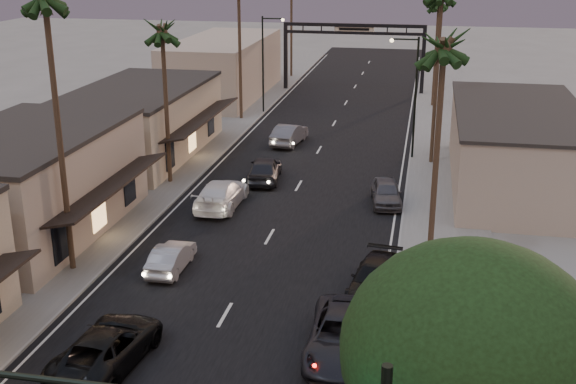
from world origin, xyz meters
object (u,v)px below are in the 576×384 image
at_px(arch, 354,40).
at_px(palm_lc, 162,24).
at_px(oncoming_silver, 171,257).
at_px(curbside_near, 344,335).
at_px(oncoming_pickup, 108,346).
at_px(streetlight_right, 412,88).
at_px(corner_tree, 474,361).
at_px(palm_ra, 445,38).
at_px(curbside_black, 375,279).
at_px(streetlight_left, 266,57).

height_order(arch, palm_lc, palm_lc).
distance_m(oncoming_silver, curbside_near, 11.08).
bearing_deg(oncoming_pickup, curbside_near, -159.44).
bearing_deg(palm_lc, streetlight_right, 30.11).
bearing_deg(arch, corner_tree, -81.38).
xyz_separation_m(palm_lc, palm_ra, (17.20, -12.00, 0.97)).
bearing_deg(oncoming_silver, palm_lc, -70.71).
bearing_deg(oncoming_pickup, streetlight_right, -103.42).
relative_size(oncoming_silver, curbside_near, 0.67).
distance_m(corner_tree, curbside_black, 16.14).
height_order(palm_ra, oncoming_pickup, palm_ra).
bearing_deg(streetlight_right, streetlight_left, 136.79).
xyz_separation_m(arch, streetlight_left, (-6.92, -12.00, -0.20)).
bearing_deg(corner_tree, oncoming_pickup, 151.32).
height_order(palm_ra, curbside_black, palm_ra).
bearing_deg(arch, curbside_near, -84.18).
bearing_deg(oncoming_pickup, arch, -88.33).
bearing_deg(arch, oncoming_silver, -94.66).
distance_m(palm_ra, curbside_black, 11.11).
bearing_deg(curbside_near, streetlight_left, 105.46).
bearing_deg(curbside_black, oncoming_pickup, -133.28).
bearing_deg(streetlight_left, corner_tree, -72.03).
distance_m(streetlight_right, streetlight_left, 18.99).
relative_size(palm_lc, palm_ra, 0.92).
distance_m(arch, curbside_near, 53.63).
relative_size(palm_lc, oncoming_silver, 3.04).
bearing_deg(oncoming_pickup, palm_ra, -136.15).
distance_m(streetlight_right, oncoming_pickup, 32.55).
relative_size(corner_tree, arch, 0.58).
distance_m(streetlight_right, oncoming_silver, 24.96).
xyz_separation_m(streetlight_right, palm_lc, (-15.52, -9.00, 5.14)).
height_order(oncoming_silver, curbside_near, curbside_near).
distance_m(corner_tree, streetlight_right, 37.64).
distance_m(oncoming_pickup, oncoming_silver, 8.54).
height_order(palm_lc, curbside_near, palm_lc).
xyz_separation_m(corner_tree, arch, (-9.48, 62.55, -0.45)).
xyz_separation_m(streetlight_right, palm_ra, (1.68, -21.00, 6.11)).
distance_m(streetlight_left, palm_lc, 22.65).
xyz_separation_m(corner_tree, oncoming_silver, (-13.31, 15.51, -5.32)).
height_order(oncoming_pickup, oncoming_silver, oncoming_pickup).
distance_m(corner_tree, streetlight_left, 53.15).
bearing_deg(corner_tree, curbside_near, 113.34).
xyz_separation_m(corner_tree, palm_ra, (-0.88, 16.55, 5.46)).
height_order(corner_tree, palm_lc, palm_lc).
distance_m(arch, oncoming_silver, 47.45).
distance_m(arch, palm_ra, 47.17).
height_order(streetlight_right, palm_ra, palm_ra).
bearing_deg(palm_ra, curbside_near, -114.00).
bearing_deg(curbside_near, oncoming_pickup, -165.73).
bearing_deg(oncoming_silver, streetlight_left, -85.76).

